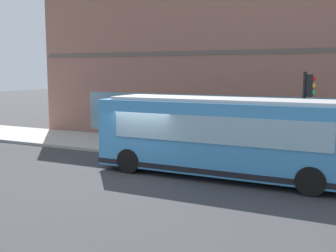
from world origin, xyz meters
TOP-DOWN VIEW (x-y plane):
  - ground at (0.00, 0.00)m, footprint 120.00×120.00m
  - sidewalk_curb at (4.92, 0.00)m, footprint 4.64×40.00m
  - building_corner at (11.28, 0.00)m, footprint 8.14×23.46m
  - city_bus_nearside at (0.76, -2.95)m, footprint 2.62×10.05m
  - traffic_light_near_corner at (3.11, -5.67)m, footprint 0.32×0.49m
  - fire_hydrant at (5.42, -0.88)m, footprint 0.35×0.35m
  - pedestrian_walking_along_curb at (6.51, 5.82)m, footprint 0.32×0.32m
  - pedestrian_near_hydrant at (4.09, 0.13)m, footprint 0.32×0.32m
  - newspaper_vending_box at (5.76, 3.01)m, footprint 0.44×0.43m

SIDE VIEW (x-z plane):
  - ground at x=0.00m, z-range 0.00..0.00m
  - sidewalk_curb at x=4.92m, z-range 0.00..0.15m
  - fire_hydrant at x=5.42m, z-range 0.14..0.88m
  - newspaper_vending_box at x=5.76m, z-range 0.15..1.05m
  - pedestrian_walking_along_curb at x=6.51m, z-range 0.28..1.95m
  - pedestrian_near_hydrant at x=4.09m, z-range 0.29..2.09m
  - city_bus_nearside at x=0.76m, z-range 0.02..3.09m
  - traffic_light_near_corner at x=3.11m, z-range 0.92..4.84m
  - building_corner at x=11.28m, z-range -0.01..9.26m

